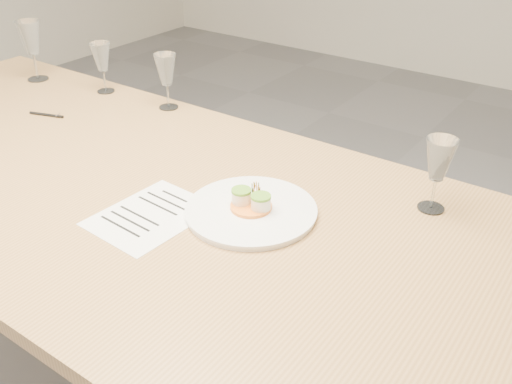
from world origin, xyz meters
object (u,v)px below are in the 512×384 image
Objects in this scene: dining_table at (135,205)px; wine_glass_3 at (439,161)px; wine_glass_2 at (166,71)px; dinner_plate at (251,209)px; ballpoint_pen at (47,115)px; recipe_sheet at (151,215)px; wine_glass_0 at (30,39)px; wine_glass_1 at (101,58)px.

wine_glass_3 is (0.68, 0.32, 0.20)m from dining_table.
wine_glass_2 reaches higher than wine_glass_3.
dining_table is 13.05× the size of wine_glass_2.
wine_glass_3 is (0.34, 0.27, 0.12)m from dinner_plate.
wine_glass_2 is at bearing 27.60° from ballpoint_pen.
dinner_plate is at bearing 9.45° from dining_table.
wine_glass_0 is (-1.03, 0.44, 0.15)m from recipe_sheet.
ballpoint_pen is 0.66× the size of wine_glass_3.
wine_glass_2 reaches higher than recipe_sheet.
wine_glass_2 is at bearing 7.39° from wine_glass_0.
wine_glass_3 reaches higher than dining_table.
recipe_sheet is at bearing -141.92° from wine_glass_3.
dinner_plate is at bearing -13.85° from wine_glass_0.
wine_glass_0 is 1.56m from wine_glass_3.
dining_table is at bearing -33.58° from ballpoint_pen.
recipe_sheet is 0.74m from ballpoint_pen.
ballpoint_pen is 0.41m from wine_glass_2.
wine_glass_3 is (1.23, 0.17, 0.12)m from ballpoint_pen.
dinner_plate is at bearing -21.66° from wine_glass_1.
recipe_sheet is at bearing -36.99° from ballpoint_pen.
recipe_sheet is (0.15, -0.09, 0.07)m from dining_table.
recipe_sheet is at bearing -23.30° from wine_glass_0.
wine_glass_2 is at bearing 173.45° from wine_glass_3.
wine_glass_2 is (-0.28, 0.43, 0.20)m from dining_table.
recipe_sheet reaches higher than dining_table.
wine_glass_0 reaches higher than wine_glass_2.
wine_glass_2 is (-0.43, 0.52, 0.13)m from recipe_sheet.
dining_table is at bearing -22.09° from wine_glass_0.
dinner_plate is 2.58× the size of ballpoint_pen.
dinner_plate reaches higher than ballpoint_pen.
recipe_sheet is 1.52× the size of wine_glass_2.
wine_glass_1 reaches higher than dining_table.
recipe_sheet is at bearing -50.58° from wine_glass_2.
wine_glass_2 reaches higher than dining_table.
wine_glass_0 is at bearing 129.33° from ballpoint_pen.
ballpoint_pen is 0.66× the size of wine_glass_2.
dining_table is 13.52× the size of wine_glass_1.
ballpoint_pen is at bearing 164.78° from dining_table.
wine_glass_0 is (-0.88, 0.36, 0.22)m from dining_table.
wine_glass_1 reaches higher than dinner_plate.
wine_glass_2 is 1.01× the size of wine_glass_3.
wine_glass_0 is at bearing 157.91° from dining_table.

